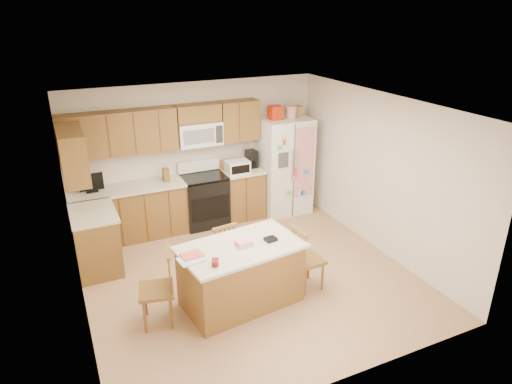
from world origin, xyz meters
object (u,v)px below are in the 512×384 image
windsor_chair_left (158,289)px  stove (204,199)px  island (241,274)px  windsor_chair_back (221,252)px  refrigerator (284,164)px  windsor_chair_right (306,260)px

windsor_chair_left → stove: bearing=59.7°
island → windsor_chair_back: size_ratio=1.84×
refrigerator → island: (-1.92, -2.41, -0.49)m
stove → windsor_chair_back: bearing=-101.5°
windsor_chair_right → stove: bearing=103.4°
stove → windsor_chair_back: 1.87m
island → windsor_chair_left: windsor_chair_left is taller
island → windsor_chair_back: 0.65m
refrigerator → stove: bearing=177.7°
windsor_chair_back → stove: bearing=78.5°
stove → windsor_chair_back: stove is taller
stove → windsor_chair_left: size_ratio=1.12×
stove → windsor_chair_right: stove is taller
stove → island: 2.50m
island → stove: bearing=82.1°
windsor_chair_left → windsor_chair_back: 1.21m
refrigerator → windsor_chair_back: refrigerator is taller
island → windsor_chair_right: windsor_chair_right is taller
stove → refrigerator: bearing=-2.3°
refrigerator → windsor_chair_left: 3.84m
windsor_chair_left → windsor_chair_right: size_ratio=1.07×
island → windsor_chair_left: 1.08m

